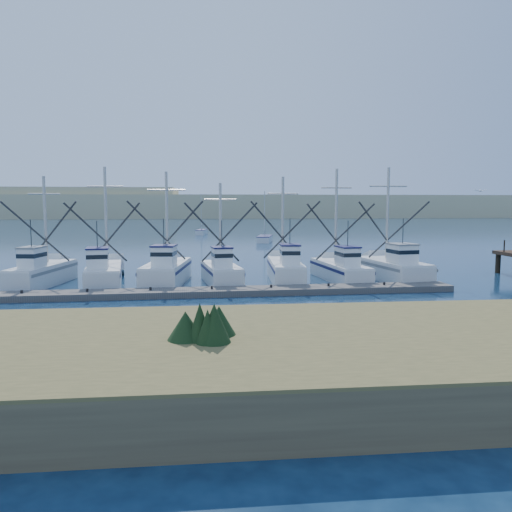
{
  "coord_description": "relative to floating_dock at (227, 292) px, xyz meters",
  "views": [
    {
      "loc": [
        -7.01,
        -26.12,
        6.02
      ],
      "look_at": [
        -3.52,
        8.0,
        2.45
      ],
      "focal_mm": 35.0,
      "sensor_mm": 36.0,
      "label": 1
    }
  ],
  "objects": [
    {
      "name": "sailboat_near",
      "position": [
        8.08,
        46.14,
        0.28
      ],
      "size": [
        3.29,
        6.62,
        8.1
      ],
      "rotation": [
        0.0,
        0.0,
        -0.22
      ],
      "color": "silver",
      "rests_on": "ground"
    },
    {
      "name": "ground",
      "position": [
        5.61,
        -6.77,
        -0.21
      ],
      "size": [
        500.0,
        500.0,
        0.0
      ],
      "primitive_type": "plane",
      "color": "#0C1E36",
      "rests_on": "ground"
    },
    {
      "name": "dune_ridge",
      "position": [
        5.61,
        203.23,
        4.79
      ],
      "size": [
        360.0,
        60.0,
        10.0
      ],
      "primitive_type": "cube",
      "color": "tan",
      "rests_on": "ground"
    },
    {
      "name": "flying_gull",
      "position": [
        19.33,
        3.13,
        6.82
      ],
      "size": [
        0.97,
        0.18,
        0.18
      ],
      "color": "white",
      "rests_on": "ground"
    },
    {
      "name": "trawler_fleet",
      "position": [
        0.42,
        4.98,
        0.74
      ],
      "size": [
        30.56,
        8.35,
        8.97
      ],
      "color": "silver",
      "rests_on": "ground"
    },
    {
      "name": "shore_bank",
      "position": [
        -2.39,
        -16.77,
        0.59
      ],
      "size": [
        40.0,
        10.0,
        1.6
      ],
      "primitive_type": "cube",
      "color": "#4C422D",
      "rests_on": "ground"
    },
    {
      "name": "sailboat_far",
      "position": [
        -2.13,
        67.08,
        0.29
      ],
      "size": [
        2.48,
        5.63,
        8.1
      ],
      "rotation": [
        0.0,
        0.0,
        -0.16
      ],
      "color": "silver",
      "rests_on": "ground"
    },
    {
      "name": "floating_dock",
      "position": [
        0.0,
        0.0,
        0.0
      ],
      "size": [
        31.31,
        3.16,
        0.42
      ],
      "primitive_type": "cube",
      "rotation": [
        0.0,
        0.0,
        0.03
      ],
      "color": "#56514D",
      "rests_on": "ground"
    }
  ]
}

